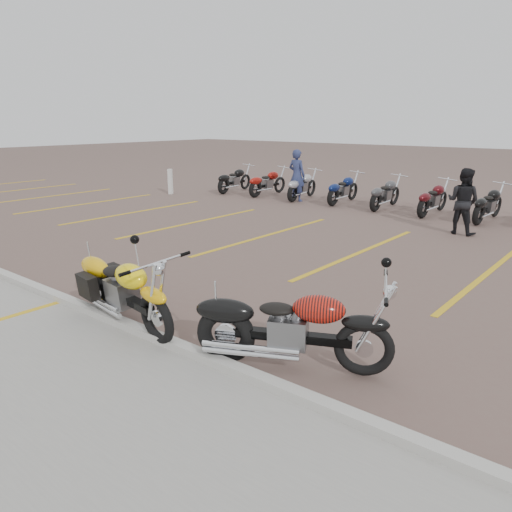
{
  "coord_description": "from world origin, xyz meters",
  "views": [
    {
      "loc": [
        5.08,
        -5.98,
        2.93
      ],
      "look_at": [
        0.08,
        0.15,
        0.75
      ],
      "focal_mm": 35.0,
      "sensor_mm": 36.0,
      "label": 1
    }
  ],
  "objects_px": {
    "yellow_cruiser": "(125,292)",
    "person_b": "(463,201)",
    "person_a": "(297,175)",
    "bollard": "(170,182)",
    "flame_cruiser": "(288,331)"
  },
  "relations": [
    {
      "from": "person_a",
      "to": "bollard",
      "type": "bearing_deg",
      "value": 20.56
    },
    {
      "from": "yellow_cruiser",
      "to": "person_a",
      "type": "xyz_separation_m",
      "value": [
        -4.64,
        11.07,
        0.43
      ]
    },
    {
      "from": "yellow_cruiser",
      "to": "bollard",
      "type": "relative_size",
      "value": 2.46
    },
    {
      "from": "person_a",
      "to": "bollard",
      "type": "relative_size",
      "value": 1.88
    },
    {
      "from": "yellow_cruiser",
      "to": "person_b",
      "type": "distance_m",
      "value": 9.47
    },
    {
      "from": "person_b",
      "to": "bollard",
      "type": "xyz_separation_m",
      "value": [
        -11.45,
        0.04,
        -0.36
      ]
    },
    {
      "from": "flame_cruiser",
      "to": "person_a",
      "type": "relative_size",
      "value": 1.18
    },
    {
      "from": "flame_cruiser",
      "to": "person_b",
      "type": "distance_m",
      "value": 8.93
    },
    {
      "from": "yellow_cruiser",
      "to": "bollard",
      "type": "height_order",
      "value": "bollard"
    },
    {
      "from": "person_a",
      "to": "person_b",
      "type": "xyz_separation_m",
      "value": [
        6.48,
        -1.79,
        -0.08
      ]
    },
    {
      "from": "yellow_cruiser",
      "to": "person_a",
      "type": "height_order",
      "value": "person_a"
    },
    {
      "from": "flame_cruiser",
      "to": "bollard",
      "type": "distance_m",
      "value": 15.14
    },
    {
      "from": "yellow_cruiser",
      "to": "flame_cruiser",
      "type": "bearing_deg",
      "value": 17.37
    },
    {
      "from": "yellow_cruiser",
      "to": "person_b",
      "type": "height_order",
      "value": "person_b"
    },
    {
      "from": "flame_cruiser",
      "to": "person_a",
      "type": "xyz_separation_m",
      "value": [
        -7.27,
        10.67,
        0.45
      ]
    }
  ]
}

